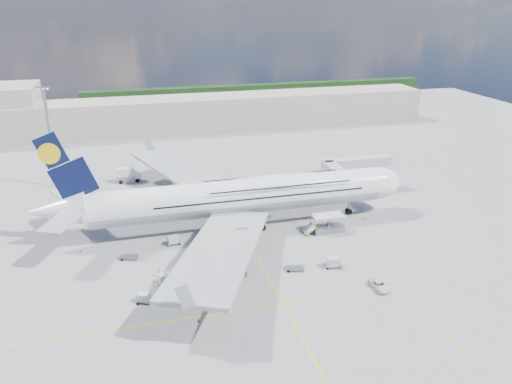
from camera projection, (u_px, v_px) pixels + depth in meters
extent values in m
plane|color=gray|center=(252.00, 247.00, 97.23)|extent=(300.00, 300.00, 0.00)
cube|color=yellow|center=(252.00, 247.00, 97.23)|extent=(0.25, 220.00, 0.01)
cube|color=yellow|center=(283.00, 304.00, 79.23)|extent=(120.00, 0.25, 0.01)
cube|color=yellow|center=(302.00, 219.00, 109.57)|extent=(14.16, 99.06, 0.01)
cylinder|color=white|center=(240.00, 196.00, 103.76)|extent=(62.00, 7.20, 7.20)
cylinder|color=#9EA0A5|center=(240.00, 197.00, 103.81)|extent=(60.76, 7.13, 7.13)
ellipsoid|color=white|center=(277.00, 184.00, 104.95)|extent=(36.00, 6.84, 3.76)
ellipsoid|color=white|center=(375.00, 183.00, 111.16)|extent=(11.52, 7.20, 7.20)
ellipsoid|color=black|center=(389.00, 179.00, 111.71)|extent=(3.84, 4.16, 1.44)
cone|color=white|center=(59.00, 210.00, 95.00)|extent=(10.00, 6.84, 6.84)
cube|color=#080F32|center=(63.00, 165.00, 92.27)|extent=(11.02, 0.46, 14.61)
cylinder|color=yellow|center=(49.00, 153.00, 90.85)|extent=(4.00, 0.60, 4.00)
cube|color=#999EA3|center=(189.00, 174.00, 120.29)|extent=(25.49, 39.15, 3.35)
cube|color=#999EA3|center=(221.00, 250.00, 84.28)|extent=(25.49, 39.15, 3.35)
cylinder|color=#B7BABF|center=(215.00, 193.00, 115.61)|extent=(5.20, 3.50, 3.50)
cylinder|color=#B7BABF|center=(190.00, 179.00, 123.98)|extent=(5.20, 3.50, 3.50)
cylinder|color=#B7BABF|center=(240.00, 240.00, 93.10)|extent=(5.20, 3.50, 3.50)
cylinder|color=#B7BABF|center=(228.00, 271.00, 82.58)|extent=(5.20, 3.50, 3.50)
cylinder|color=gray|center=(349.00, 205.00, 111.40)|extent=(0.44, 0.44, 3.80)
cylinder|color=black|center=(349.00, 211.00, 111.96)|extent=(1.30, 0.90, 1.30)
cylinder|color=gray|center=(240.00, 216.00, 105.43)|extent=(0.56, 0.56, 3.80)
cylinder|color=black|center=(237.00, 217.00, 108.84)|extent=(1.50, 0.90, 1.50)
cube|color=#B7B7BC|center=(335.00, 172.00, 117.36)|extent=(3.00, 10.00, 2.60)
cube|color=#B7B7BC|center=(357.00, 163.00, 123.76)|extent=(18.00, 3.00, 2.60)
cylinder|color=gray|center=(337.00, 181.00, 121.83)|extent=(0.80, 0.80, 7.10)
cylinder|color=black|center=(336.00, 193.00, 122.96)|extent=(0.90, 0.80, 0.90)
cylinder|color=gray|center=(385.00, 174.00, 126.97)|extent=(1.00, 1.00, 7.10)
cube|color=gray|center=(383.00, 185.00, 128.12)|extent=(2.00, 2.00, 0.80)
cylinder|color=#B7B7BC|center=(342.00, 177.00, 113.93)|extent=(3.60, 3.60, 2.80)
cube|color=silver|center=(328.00, 216.00, 102.63)|extent=(6.50, 3.20, 0.35)
cube|color=gray|center=(328.00, 229.00, 103.70)|extent=(6.50, 3.20, 1.10)
cube|color=gray|center=(328.00, 222.00, 103.15)|extent=(0.22, 1.99, 3.00)
cylinder|color=black|center=(318.00, 233.00, 102.07)|extent=(0.70, 0.30, 0.70)
cube|color=silver|center=(309.00, 229.00, 102.53)|extent=(2.16, 2.60, 1.60)
cylinder|color=gray|center=(51.00, 140.00, 123.64)|extent=(0.70, 0.70, 25.00)
cube|color=gray|center=(43.00, 88.00, 119.01)|extent=(3.00, 0.40, 0.60)
cube|color=#B2AD9E|center=(187.00, 114.00, 180.56)|extent=(180.00, 16.00, 12.00)
cube|color=#193814|center=(260.00, 93.00, 231.34)|extent=(160.00, 6.00, 8.00)
cube|color=gray|center=(129.00, 257.00, 92.81)|extent=(3.62, 2.61, 0.20)
cylinder|color=black|center=(122.00, 260.00, 91.96)|extent=(0.48, 0.20, 0.48)
cylinder|color=black|center=(136.00, 255.00, 93.76)|extent=(0.48, 0.20, 0.48)
cube|color=gray|center=(144.00, 301.00, 79.55)|extent=(2.93, 2.34, 0.16)
cylinder|color=black|center=(137.00, 304.00, 78.88)|extent=(0.38, 0.16, 0.38)
cylinder|color=black|center=(150.00, 298.00, 80.30)|extent=(0.38, 0.16, 0.38)
cube|color=silver|center=(144.00, 297.00, 79.30)|extent=(2.27, 1.97, 1.29)
cube|color=gray|center=(166.00, 282.00, 84.81)|extent=(3.13, 2.13, 0.17)
cylinder|color=black|center=(159.00, 285.00, 84.07)|extent=(0.42, 0.17, 0.42)
cylinder|color=black|center=(172.00, 280.00, 85.65)|extent=(0.42, 0.17, 0.42)
cube|color=silver|center=(165.00, 278.00, 84.53)|extent=(2.36, 1.86, 1.43)
cube|color=gray|center=(173.00, 243.00, 98.23)|extent=(2.90, 1.79, 0.16)
cylinder|color=black|center=(168.00, 245.00, 97.52)|extent=(0.40, 0.16, 0.40)
cylinder|color=black|center=(179.00, 241.00, 99.03)|extent=(0.40, 0.16, 0.40)
cube|color=silver|center=(173.00, 239.00, 97.97)|extent=(2.16, 1.61, 1.37)
cube|color=gray|center=(294.00, 268.00, 88.94)|extent=(3.62, 2.46, 0.20)
cylinder|color=black|center=(288.00, 272.00, 88.08)|extent=(0.48, 0.20, 0.48)
cylinder|color=black|center=(300.00, 266.00, 89.90)|extent=(0.48, 0.20, 0.48)
cube|color=gray|center=(332.00, 265.00, 89.91)|extent=(3.21, 2.00, 0.18)
cylinder|color=black|center=(327.00, 268.00, 89.13)|extent=(0.44, 0.18, 0.44)
cylinder|color=black|center=(337.00, 263.00, 90.79)|extent=(0.44, 0.18, 0.44)
cube|color=silver|center=(333.00, 261.00, 89.62)|extent=(2.40, 1.79, 1.51)
cube|color=silver|center=(210.00, 246.00, 96.05)|extent=(3.06, 2.16, 1.29)
cube|color=black|center=(210.00, 243.00, 95.76)|extent=(1.34, 1.46, 0.50)
cylinder|color=black|center=(206.00, 250.00, 95.45)|extent=(0.64, 0.25, 0.64)
cylinder|color=black|center=(215.00, 246.00, 96.91)|extent=(0.64, 0.25, 0.64)
cube|color=gray|center=(165.00, 207.00, 113.17)|extent=(7.31, 4.06, 2.13)
cube|color=silver|center=(161.00, 199.00, 112.26)|extent=(5.57, 3.75, 2.34)
cube|color=silver|center=(176.00, 202.00, 113.46)|extent=(2.42, 2.82, 1.70)
cube|color=black|center=(179.00, 201.00, 113.56)|extent=(0.64, 2.11, 0.96)
cylinder|color=black|center=(176.00, 210.00, 112.80)|extent=(1.17, 0.37, 1.17)
cylinder|color=black|center=(154.00, 208.00, 113.89)|extent=(1.17, 0.37, 1.17)
cube|color=#D75B0B|center=(161.00, 202.00, 112.53)|extent=(5.64, 3.82, 0.53)
cube|color=gray|center=(129.00, 178.00, 131.21)|extent=(6.34, 2.57, 1.92)
cube|color=silver|center=(125.00, 172.00, 130.39)|extent=(4.71, 2.60, 2.11)
cube|color=silver|center=(138.00, 175.00, 131.47)|extent=(1.82, 2.28, 1.54)
cube|color=black|center=(140.00, 174.00, 131.56)|extent=(0.23, 1.93, 0.86)
cylinder|color=black|center=(137.00, 181.00, 130.88)|extent=(1.06, 0.34, 1.06)
cylinder|color=black|center=(120.00, 179.00, 131.86)|extent=(1.06, 0.34, 1.06)
imported|color=silver|center=(379.00, 285.00, 83.13)|extent=(2.08, 4.49, 1.25)
imported|color=#DDF219|center=(366.00, 217.00, 108.68)|extent=(0.68, 0.57, 1.60)
imported|color=#B5E017|center=(307.00, 234.00, 100.76)|extent=(0.95, 0.95, 1.55)
imported|color=#DBEA18|center=(159.00, 272.00, 86.63)|extent=(0.58, 1.09, 1.78)
imported|color=#9FF619|center=(315.00, 229.00, 102.60)|extent=(0.91, 1.07, 1.86)
imported|color=#CFFA1A|center=(271.00, 248.00, 95.13)|extent=(1.08, 0.76, 1.53)
cone|color=#D75B0B|center=(371.00, 201.00, 118.84)|extent=(0.38, 0.38, 0.49)
cube|color=#D75B0B|center=(371.00, 201.00, 118.93)|extent=(0.33, 0.33, 0.03)
cone|color=#D75B0B|center=(216.00, 211.00, 113.14)|extent=(0.44, 0.44, 0.56)
cube|color=#D75B0B|center=(216.00, 212.00, 113.24)|extent=(0.38, 0.38, 0.03)
cone|color=#D75B0B|center=(142.00, 188.00, 126.53)|extent=(0.47, 0.47, 0.60)
cube|color=#D75B0B|center=(142.00, 189.00, 126.63)|extent=(0.40, 0.40, 0.03)
cone|color=#D75B0B|center=(176.00, 278.00, 86.15)|extent=(0.38, 0.38, 0.48)
cube|color=#D75B0B|center=(176.00, 279.00, 86.23)|extent=(0.33, 0.33, 0.03)
cone|color=#D75B0B|center=(199.00, 320.00, 74.71)|extent=(0.50, 0.50, 0.63)
cube|color=#D75B0B|center=(199.00, 322.00, 74.82)|extent=(0.43, 0.43, 0.03)
cone|color=#D75B0B|center=(81.00, 251.00, 95.29)|extent=(0.41, 0.41, 0.52)
cube|color=#D75B0B|center=(81.00, 252.00, 95.38)|extent=(0.36, 0.36, 0.03)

